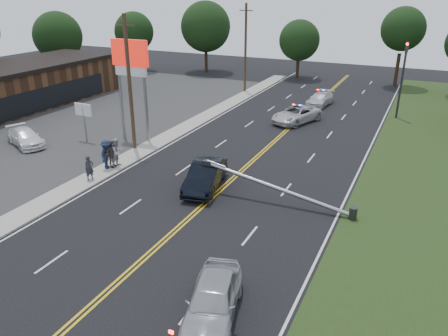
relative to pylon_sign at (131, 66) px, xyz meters
The scene contains 24 objects.
ground 18.50m from the pylon_sign, 53.13° to the right, with size 120.00×120.00×0.00m, color black.
parking_lot 11.92m from the pylon_sign, 157.17° to the right, with size 25.00×60.00×0.01m, color #2D2D2D.
sidewalk 7.46m from the pylon_sign, 62.30° to the right, with size 1.80×70.00×0.12m, color #A29C92.
centerline_yellow 12.73m from the pylon_sign, 20.85° to the right, with size 0.36×80.00×0.00m, color gold.
pylon_sign is the anchor object (origin of this frame).
small_sign 5.45m from the pylon_sign, 150.26° to the right, with size 1.60×0.14×3.10m.
traffic_signal 24.75m from the pylon_sign, 40.39° to the left, with size 0.28×0.41×7.05m.
fallen_streetlight 16.66m from the pylon_sign, 22.22° to the right, with size 9.36×0.44×1.91m.
utility_pole_mid 2.55m from the pylon_sign, 56.98° to the right, with size 1.60×0.28×10.00m.
utility_pole_far 20.06m from the pylon_sign, 86.28° to the left, with size 1.60×0.28×10.00m.
tree_3 31.22m from the pylon_sign, 144.71° to the left, with size 6.50×6.50×8.70m.
tree_4 32.07m from the pylon_sign, 125.70° to the left, with size 5.61×5.61×8.42m.
tree_5 31.18m from the pylon_sign, 106.78° to the left, with size 7.06×7.06×9.90m.
tree_6 31.39m from the pylon_sign, 81.79° to the left, with size 5.39×5.39×7.72m.
tree_7 35.62m from the pylon_sign, 61.07° to the left, with size 5.24×5.24×9.56m.
crashed_sedan 12.32m from the pylon_sign, 31.75° to the right, with size 1.74×4.98×1.64m, color black.
waiting_sedan 22.65m from the pylon_sign, 46.64° to the right, with size 1.86×4.63×1.58m, color #ACADB4.
parked_car 10.14m from the pylon_sign, 144.99° to the right, with size 1.84×4.52×1.31m, color white.
emergency_a 15.70m from the pylon_sign, 44.77° to the left, with size 2.44×5.30×1.47m, color silver.
emergency_b 21.35m from the pylon_sign, 57.96° to the left, with size 1.87×4.61×1.34m, color silver.
bystander_a 9.90m from the pylon_sign, 74.27° to the right, with size 0.59×0.39×1.62m, color #27282F.
bystander_b 7.77m from the pylon_sign, 65.93° to the right, with size 0.98×0.76×2.02m, color #A9A8AD.
bystander_c 8.11m from the pylon_sign, 71.57° to the right, with size 1.30×0.75×2.02m, color #19243E.
bystander_d 7.97m from the pylon_sign, 69.15° to the right, with size 1.13×0.47×1.93m, color #554C44.
Camera 1 is at (10.70, -13.85, 11.74)m, focal length 35.00 mm.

